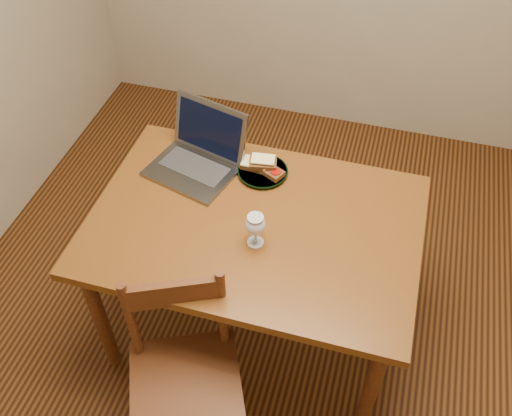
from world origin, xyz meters
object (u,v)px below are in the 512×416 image
(milk_glass, at_px, (255,230))
(laptop, at_px, (200,152))
(table, at_px, (255,236))
(plate, at_px, (263,172))
(chair, at_px, (184,370))

(milk_glass, xyz_separation_m, laptop, (-0.35, 0.37, -0.01))
(table, xyz_separation_m, plate, (-0.04, 0.28, 0.09))
(table, distance_m, chair, 0.59)
(table, bearing_deg, chair, -101.67)
(chair, height_order, laptop, laptop)
(laptop, bearing_deg, plate, 18.18)
(table, bearing_deg, milk_glass, -72.10)
(chair, bearing_deg, table, 53.63)
(laptop, bearing_deg, chair, -60.33)
(milk_glass, bearing_deg, plate, 101.44)
(plate, bearing_deg, laptop, -177.27)
(plate, xyz_separation_m, milk_glass, (0.08, -0.38, 0.06))
(plate, xyz_separation_m, laptop, (-0.28, -0.01, 0.06))
(plate, relative_size, milk_glass, 1.47)
(chair, xyz_separation_m, plate, (0.07, 0.83, 0.28))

